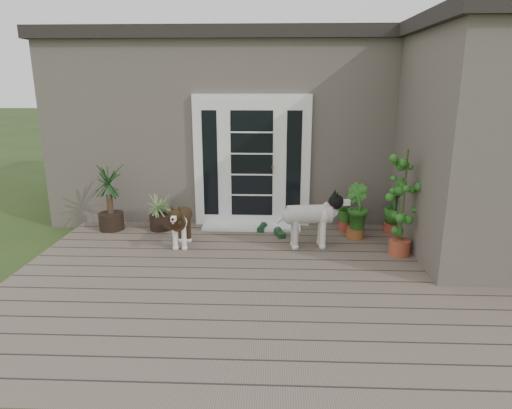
{
  "coord_description": "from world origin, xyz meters",
  "views": [
    {
      "loc": [
        0.15,
        -4.61,
        2.44
      ],
      "look_at": [
        -0.1,
        1.75,
        0.7
      ],
      "focal_mm": 31.34,
      "sensor_mm": 36.0,
      "label": 1
    }
  ],
  "objects": [
    {
      "name": "door_unit",
      "position": [
        -0.2,
        2.6,
        1.19
      ],
      "size": [
        1.9,
        0.14,
        2.15
      ],
      "primitive_type": "cube",
      "color": "white",
      "rests_on": "deck"
    },
    {
      "name": "herb_a",
      "position": [
        1.33,
        2.32,
        0.39
      ],
      "size": [
        0.59,
        0.59,
        0.54
      ],
      "primitive_type": "imported",
      "rotation": [
        0.0,
        0.0,
        0.62
      ],
      "color": "#25651D",
      "rests_on": "deck"
    },
    {
      "name": "deck",
      "position": [
        0.0,
        0.4,
        0.06
      ],
      "size": [
        6.2,
        4.6,
        0.12
      ],
      "primitive_type": "cube",
      "color": "#6B5B4C",
      "rests_on": "ground"
    },
    {
      "name": "spider_plant",
      "position": [
        -1.67,
        2.28,
        0.44
      ],
      "size": [
        0.76,
        0.76,
        0.65
      ],
      "primitive_type": null,
      "rotation": [
        0.0,
        0.0,
        0.31
      ],
      "color": "#88975D",
      "rests_on": "deck"
    },
    {
      "name": "house_main",
      "position": [
        0.0,
        4.65,
        1.55
      ],
      "size": [
        7.4,
        4.0,
        3.1
      ],
      "primitive_type": "cube",
      "color": "#665E54",
      "rests_on": "ground"
    },
    {
      "name": "roof_main",
      "position": [
        0.0,
        4.65,
        3.2
      ],
      "size": [
        7.6,
        4.2,
        0.2
      ],
      "primitive_type": "cube",
      "color": "#2D2826",
      "rests_on": "house_main"
    },
    {
      "name": "sapling",
      "position": [
        1.92,
        1.3,
        0.89
      ],
      "size": [
        0.58,
        0.58,
        1.53
      ],
      "primitive_type": null,
      "rotation": [
        0.0,
        0.0,
        0.37
      ],
      "color": "#235317",
      "rests_on": "deck"
    },
    {
      "name": "brindle_dog",
      "position": [
        -1.18,
        1.54,
        0.42
      ],
      "size": [
        0.33,
        0.73,
        0.6
      ],
      "primitive_type": null,
      "rotation": [
        0.0,
        0.0,
        3.12
      ],
      "color": "#3A2715",
      "rests_on": "deck"
    },
    {
      "name": "roof_wing",
      "position": [
        2.9,
        1.5,
        3.2
      ],
      "size": [
        1.8,
        2.6,
        0.2
      ],
      "primitive_type": "cube",
      "color": "#2D2826",
      "rests_on": "house_wing"
    },
    {
      "name": "yucca",
      "position": [
        -2.48,
        2.24,
        0.67
      ],
      "size": [
        0.85,
        0.85,
        1.09
      ],
      "primitive_type": null,
      "rotation": [
        0.0,
        0.0,
        0.13
      ],
      "color": "#113415",
      "rests_on": "deck"
    },
    {
      "name": "clog_left",
      "position": [
        0.26,
        2.01,
        0.17
      ],
      "size": [
        0.24,
        0.36,
        0.1
      ],
      "primitive_type": null,
      "rotation": [
        0.0,
        0.0,
        0.3
      ],
      "color": "#16371B",
      "rests_on": "deck"
    },
    {
      "name": "clog_right",
      "position": [
        -0.02,
        2.29,
        0.17
      ],
      "size": [
        0.21,
        0.33,
        0.09
      ],
      "primitive_type": null,
      "rotation": [
        0.0,
        0.0,
        -0.24
      ],
      "color": "#14321B",
      "rests_on": "deck"
    },
    {
      "name": "house_wing",
      "position": [
        2.9,
        1.5,
        1.55
      ],
      "size": [
        1.6,
        2.4,
        3.1
      ],
      "primitive_type": "cube",
      "color": "#665E54",
      "rests_on": "ground"
    },
    {
      "name": "white_dog",
      "position": [
        0.67,
        1.56,
        0.48
      ],
      "size": [
        0.91,
        0.48,
        0.72
      ],
      "primitive_type": null,
      "rotation": [
        0.0,
        0.0,
        -1.44
      ],
      "color": "white",
      "rests_on": "deck"
    },
    {
      "name": "door_step",
      "position": [
        -0.2,
        2.4,
        0.14
      ],
      "size": [
        1.6,
        0.4,
        0.05
      ],
      "primitive_type": "cube",
      "color": "white",
      "rests_on": "deck"
    },
    {
      "name": "herb_c",
      "position": [
        2.07,
        2.26,
        0.43
      ],
      "size": [
        0.42,
        0.42,
        0.62
      ],
      "primitive_type": "imported",
      "rotation": [
        0.0,
        0.0,
        4.78
      ],
      "color": "#1A4E16",
      "rests_on": "deck"
    },
    {
      "name": "herb_b",
      "position": [
        1.42,
        1.98,
        0.43
      ],
      "size": [
        0.57,
        0.57,
        0.62
      ],
      "primitive_type": "imported",
      "rotation": [
        0.0,
        0.0,
        2.12
      ],
      "color": "#164E16",
      "rests_on": "deck"
    }
  ]
}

